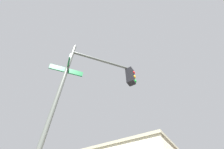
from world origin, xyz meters
name	(u,v)px	position (x,y,z in m)	size (l,w,h in m)	color
traffic_signal_near	(96,87)	(-6.01, -6.44, 4.43)	(2.02, 2.67, 6.28)	#474C47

